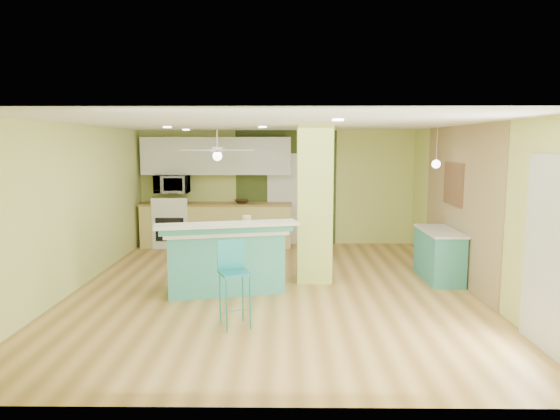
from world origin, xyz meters
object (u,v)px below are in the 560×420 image
at_px(side_counter, 439,254).
at_px(canister, 247,222).
at_px(peninsula, 225,257).
at_px(bar_stool, 233,269).
at_px(fruit_bowl, 242,201).

distance_m(side_counter, canister, 3.21).
relative_size(peninsula, bar_stool, 2.01).
height_order(peninsula, fruit_bowl, peninsula).
xyz_separation_m(bar_stool, fruit_bowl, (-0.30, 4.75, 0.28)).
bearing_deg(fruit_bowl, canister, -83.74).
bearing_deg(bar_stool, canister, 65.90).
height_order(peninsula, bar_stool, peninsula).
bearing_deg(peninsula, bar_stool, -92.48).
bearing_deg(canister, bar_stool, -91.73).
bearing_deg(bar_stool, fruit_bowl, 71.25).
distance_m(peninsula, bar_stool, 1.52).
relative_size(side_counter, fruit_bowl, 4.15).
distance_m(peninsula, side_counter, 3.50).
height_order(peninsula, side_counter, peninsula).
distance_m(bar_stool, fruit_bowl, 4.77).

